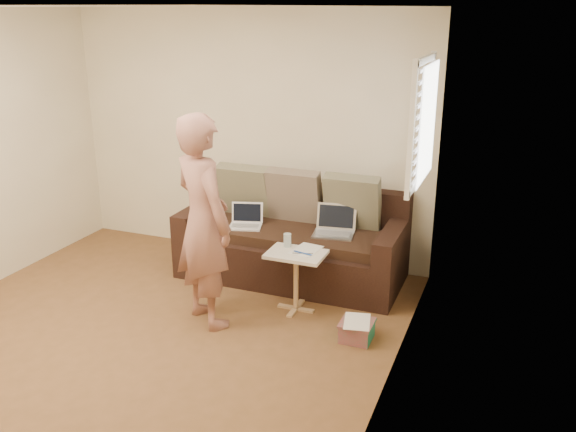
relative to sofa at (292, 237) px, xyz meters
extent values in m
plane|color=brown|center=(-0.69, -1.77, -0.42)|extent=(4.50, 4.50, 0.00)
plane|color=white|center=(-0.69, -1.77, 2.18)|extent=(4.50, 4.50, 0.00)
plane|color=beige|center=(-0.69, 0.48, 0.87)|extent=(4.00, 0.00, 4.00)
plane|color=beige|center=(1.31, -1.77, 0.87)|extent=(0.00, 4.50, 4.50)
imported|color=#9A5454|center=(-0.35, -1.12, 0.49)|extent=(0.80, 0.73, 1.82)
camera|label=1|loc=(2.04, -5.31, 2.17)|focal=38.14mm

